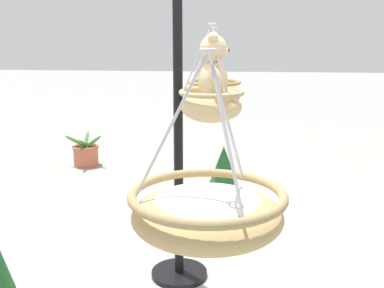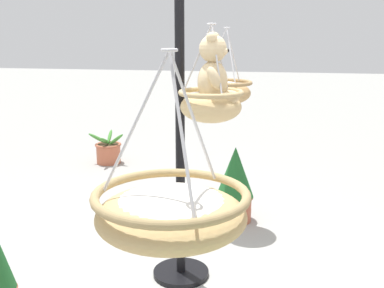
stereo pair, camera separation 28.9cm
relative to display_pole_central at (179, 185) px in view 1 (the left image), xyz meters
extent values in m
plane|color=#9E9E99|center=(0.12, 0.02, -0.76)|extent=(40.00, 40.00, 0.00)
cylinder|color=black|center=(0.00, 0.00, 0.44)|extent=(0.07, 0.07, 2.39)
cylinder|color=black|center=(0.00, 0.00, -0.74)|extent=(0.44, 0.44, 0.04)
ellipsoid|color=tan|center=(0.15, 0.25, 0.63)|extent=(0.42, 0.42, 0.22)
torus|color=tan|center=(0.15, 0.25, 0.73)|extent=(0.45, 0.45, 0.04)
ellipsoid|color=silver|center=(0.15, 0.25, 0.65)|extent=(0.37, 0.37, 0.18)
cylinder|color=#B7B7BC|center=(0.23, 0.30, 0.95)|extent=(0.18, 0.11, 0.46)
cylinder|color=#B7B7BC|center=(0.07, 0.30, 0.95)|extent=(0.18, 0.11, 0.46)
cylinder|color=#B7B7BC|center=(0.15, 0.15, 0.95)|extent=(0.01, 0.21, 0.46)
torus|color=#B7B7BC|center=(0.15, 0.25, 1.18)|extent=(0.06, 0.06, 0.01)
ellipsoid|color=#D1B789|center=(0.15, 0.26, 0.80)|extent=(0.24, 0.20, 0.28)
sphere|color=#D1B789|center=(0.15, 0.26, 1.02)|extent=(0.21, 0.21, 0.19)
ellipsoid|color=beige|center=(0.15, 0.33, 1.01)|extent=(0.09, 0.08, 0.06)
sphere|color=black|center=(0.15, 0.36, 1.01)|extent=(0.03, 0.03, 0.03)
sphere|color=#D1B789|center=(0.09, 0.26, 1.09)|extent=(0.07, 0.07, 0.07)
sphere|color=#D1B789|center=(0.21, 0.26, 1.09)|extent=(0.07, 0.07, 0.07)
ellipsoid|color=#D1B789|center=(0.02, 0.29, 0.83)|extent=(0.08, 0.14, 0.18)
ellipsoid|color=#D1B789|center=(0.28, 0.29, 0.83)|extent=(0.08, 0.14, 0.18)
ellipsoid|color=#D1B789|center=(0.08, 0.36, 0.70)|extent=(0.09, 0.16, 0.09)
ellipsoid|color=#D1B789|center=(0.22, 0.36, 0.70)|extent=(0.09, 0.16, 0.09)
ellipsoid|color=tan|center=(-1.07, 0.21, 0.57)|extent=(0.47, 0.47, 0.22)
torus|color=#97794E|center=(-1.07, 0.21, 0.67)|extent=(0.50, 0.50, 0.04)
ellipsoid|color=silver|center=(-1.07, 0.21, 0.59)|extent=(0.42, 0.42, 0.18)
cylinder|color=#B7B7BC|center=(-0.97, 0.26, 0.92)|extent=(0.20, 0.12, 0.50)
cylinder|color=#B7B7BC|center=(-1.16, 0.26, 0.92)|extent=(0.20, 0.12, 0.50)
cylinder|color=#B7B7BC|center=(-1.07, 0.10, 0.92)|extent=(0.01, 0.23, 0.50)
torus|color=#B7B7BC|center=(-1.07, 0.21, 1.17)|extent=(0.06, 0.06, 0.01)
ellipsoid|color=tan|center=(1.64, 0.32, 0.44)|extent=(0.58, 0.58, 0.19)
torus|color=tan|center=(1.64, 0.32, 0.52)|extent=(0.61, 0.61, 0.04)
ellipsoid|color=silver|center=(1.64, 0.32, 0.46)|extent=(0.51, 0.51, 0.15)
cylinder|color=#B7B7BC|center=(1.75, 0.39, 0.79)|extent=(0.25, 0.15, 0.55)
cylinder|color=#B7B7BC|center=(1.52, 0.39, 0.79)|extent=(0.25, 0.15, 0.55)
cylinder|color=#B7B7BC|center=(1.64, 0.19, 0.79)|extent=(0.01, 0.28, 0.55)
torus|color=#B7B7BC|center=(1.64, 0.32, 1.06)|extent=(0.06, 0.06, 0.01)
cylinder|color=#AD563D|center=(-1.19, 0.31, -0.62)|extent=(0.34, 0.34, 0.26)
torus|color=#9C4E37|center=(-1.19, 0.31, -0.50)|extent=(0.38, 0.38, 0.03)
cylinder|color=#382819|center=(-1.19, 0.31, -0.51)|extent=(0.30, 0.30, 0.03)
cone|color=#1E5B28|center=(-1.19, 0.31, -0.24)|extent=(0.38, 0.38, 0.51)
cylinder|color=#BC6042|center=(-2.99, -1.74, -0.61)|extent=(0.35, 0.35, 0.29)
torus|color=#A9573B|center=(-2.99, -1.74, -0.48)|extent=(0.39, 0.39, 0.03)
cylinder|color=#382819|center=(-2.99, -1.74, -0.48)|extent=(0.31, 0.31, 0.03)
ellipsoid|color=#478E38|center=(-2.84, -1.75, -0.38)|extent=(0.32, 0.07, 0.16)
ellipsoid|color=#478E38|center=(-2.96, -1.61, -0.40)|extent=(0.11, 0.29, 0.23)
ellipsoid|color=#478E38|center=(-3.13, -1.76, -0.38)|extent=(0.31, 0.10, 0.18)
ellipsoid|color=#478E38|center=(-2.96, -1.87, -0.39)|extent=(0.11, 0.31, 0.19)
camera|label=1|loc=(3.29, 0.42, 1.12)|focal=43.09mm
camera|label=2|loc=(3.25, 0.71, 1.12)|focal=43.09mm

